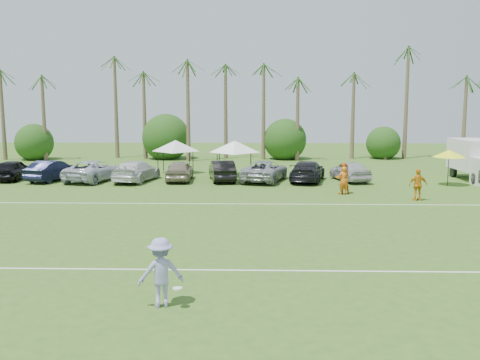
{
  "coord_description": "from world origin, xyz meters",
  "views": [
    {
      "loc": [
        2.91,
        -15.51,
        5.65
      ],
      "look_at": [
        2.16,
        12.37,
        1.6
      ],
      "focal_mm": 40.0,
      "sensor_mm": 36.0,
      "label": 1
    }
  ],
  "objects": [
    {
      "name": "palm_tree_2",
      "position": [
        -12.0,
        38.0,
        9.21
      ],
      "size": [
        2.4,
        2.4,
        10.9
      ],
      "color": "brown",
      "rests_on": "ground"
    },
    {
      "name": "palm_tree_10",
      "position": [
        23.0,
        38.0,
        9.21
      ],
      "size": [
        2.4,
        2.4,
        10.9
      ],
      "color": "brown",
      "rests_on": "ground"
    },
    {
      "name": "palm_tree_5",
      "position": [
        0.0,
        38.0,
        8.35
      ],
      "size": [
        2.4,
        2.4,
        9.9
      ],
      "color": "brown",
      "rests_on": "ground"
    },
    {
      "name": "canopy_tent_left",
      "position": [
        -3.39,
        27.05,
        2.66
      ],
      "size": [
        3.84,
        3.84,
        3.11
      ],
      "color": "black",
      "rests_on": "ground"
    },
    {
      "name": "palm_tree_3",
      "position": [
        -8.0,
        38.0,
        10.06
      ],
      "size": [
        2.4,
        2.4,
        11.9
      ],
      "color": "brown",
      "rests_on": "ground"
    },
    {
      "name": "field_lines",
      "position": [
        0.0,
        8.0,
        0.01
      ],
      "size": [
        80.0,
        12.1,
        0.01
      ],
      "color": "white",
      "rests_on": "ground"
    },
    {
      "name": "parked_car_7",
      "position": [
        6.76,
        22.86,
        0.75
      ],
      "size": [
        3.22,
        5.51,
        1.5
      ],
      "primitive_type": "imported",
      "rotation": [
        0.0,
        0.0,
        2.91
      ],
      "color": "black",
      "rests_on": "ground"
    },
    {
      "name": "parked_car_1",
      "position": [
        -11.8,
        22.69,
        0.75
      ],
      "size": [
        2.77,
        4.81,
        1.5
      ],
      "primitive_type": "imported",
      "rotation": [
        0.0,
        0.0,
        2.87
      ],
      "color": "black",
      "rests_on": "ground"
    },
    {
      "name": "parked_car_3",
      "position": [
        -5.62,
        22.55,
        0.75
      ],
      "size": [
        3.06,
        5.48,
        1.5
      ],
      "primitive_type": "imported",
      "rotation": [
        0.0,
        0.0,
        2.95
      ],
      "color": "silver",
      "rests_on": "ground"
    },
    {
      "name": "palm_tree_6",
      "position": [
        4.0,
        38.0,
        9.21
      ],
      "size": [
        2.4,
        2.4,
        10.9
      ],
      "color": "brown",
      "rests_on": "ground"
    },
    {
      "name": "box_truck",
      "position": [
        19.1,
        23.65,
        1.58
      ],
      "size": [
        2.38,
        5.8,
        2.95
      ],
      "rotation": [
        0.0,
        0.0,
        0.04
      ],
      "color": "silver",
      "rests_on": "ground"
    },
    {
      "name": "parked_car_6",
      "position": [
        3.66,
        22.83,
        0.75
      ],
      "size": [
        3.84,
        5.86,
        1.5
      ],
      "primitive_type": "imported",
      "rotation": [
        0.0,
        0.0,
        2.87
      ],
      "color": "#92949C",
      "rests_on": "ground"
    },
    {
      "name": "frisbee_player",
      "position": [
        0.33,
        -1.26,
        0.98
      ],
      "size": [
        1.42,
        1.07,
        1.96
      ],
      "rotation": [
        0.0,
        0.0,
        3.44
      ],
      "color": "#9995D3",
      "rests_on": "ground"
    },
    {
      "name": "bush_tree_0",
      "position": [
        -19.0,
        39.0,
        1.8
      ],
      "size": [
        4.0,
        4.0,
        4.0
      ],
      "color": "brown",
      "rests_on": "ground"
    },
    {
      "name": "sideline_player_c",
      "position": [
        12.41,
        15.33,
        0.93
      ],
      "size": [
        1.14,
        0.59,
        1.86
      ],
      "primitive_type": "imported",
      "rotation": [
        0.0,
        0.0,
        3.27
      ],
      "color": "orange",
      "rests_on": "ground"
    },
    {
      "name": "market_umbrella",
      "position": [
        16.2,
        21.12,
        2.21
      ],
      "size": [
        2.21,
        2.21,
        2.46
      ],
      "color": "black",
      "rests_on": "ground"
    },
    {
      "name": "bush_tree_3",
      "position": [
        16.0,
        39.0,
        1.8
      ],
      "size": [
        4.0,
        4.0,
        4.0
      ],
      "color": "brown",
      "rests_on": "ground"
    },
    {
      "name": "palm_tree_7",
      "position": [
        8.0,
        38.0,
        10.06
      ],
      "size": [
        2.4,
        2.4,
        11.9
      ],
      "color": "brown",
      "rests_on": "ground"
    },
    {
      "name": "parked_car_8",
      "position": [
        9.85,
        23.11,
        0.75
      ],
      "size": [
        2.73,
        4.69,
        1.5
      ],
      "primitive_type": "imported",
      "rotation": [
        0.0,
        0.0,
        3.37
      ],
      "color": "#B4B4B6",
      "rests_on": "ground"
    },
    {
      "name": "bush_tree_2",
      "position": [
        6.0,
        39.0,
        1.8
      ],
      "size": [
        4.0,
        4.0,
        4.0
      ],
      "color": "brown",
      "rests_on": "ground"
    },
    {
      "name": "sideline_player_a",
      "position": [
        8.42,
        17.31,
        0.87
      ],
      "size": [
        0.72,
        0.57,
        1.75
      ],
      "primitive_type": "imported",
      "rotation": [
        0.0,
        0.0,
        3.4
      ],
      "color": "orange",
      "rests_on": "ground"
    },
    {
      "name": "palm_tree_8",
      "position": [
        13.0,
        38.0,
        7.48
      ],
      "size": [
        2.4,
        2.4,
        8.9
      ],
      "color": "brown",
      "rests_on": "ground"
    },
    {
      "name": "parked_car_2",
      "position": [
        -8.71,
        22.64,
        0.75
      ],
      "size": [
        3.75,
        5.84,
        1.5
      ],
      "primitive_type": "imported",
      "rotation": [
        0.0,
        0.0,
        2.89
      ],
      "color": "silver",
      "rests_on": "ground"
    },
    {
      "name": "palm_tree_0",
      "position": [
        -22.0,
        38.0,
        7.48
      ],
      "size": [
        2.4,
        2.4,
        8.9
      ],
      "color": "brown",
      "rests_on": "ground"
    },
    {
      "name": "palm_tree_9",
      "position": [
        18.0,
        38.0,
        8.35
      ],
      "size": [
        2.4,
        2.4,
        9.9
      ],
      "color": "brown",
      "rests_on": "ground"
    },
    {
      "name": "palm_tree_4",
      "position": [
        -4.0,
        38.0,
        7.48
      ],
      "size": [
        2.4,
        2.4,
        8.9
      ],
      "color": "brown",
      "rests_on": "ground"
    },
    {
      "name": "parked_car_5",
      "position": [
        0.57,
        22.95,
        0.75
      ],
      "size": [
        2.33,
        4.75,
        1.5
      ],
      "primitive_type": "imported",
      "rotation": [
        0.0,
        0.0,
        3.31
      ],
      "color": "black",
      "rests_on": "ground"
    },
    {
      "name": "parked_car_0",
      "position": [
        -14.89,
        23.08,
        0.75
      ],
      "size": [
        1.88,
        4.44,
        1.5
      ],
      "primitive_type": "imported",
      "rotation": [
        0.0,
        0.0,
        3.17
      ],
      "color": "black",
      "rests_on": "ground"
    },
    {
      "name": "ground",
      "position": [
        0.0,
        0.0,
        0.0
      ],
      "size": [
        120.0,
        120.0,
        0.0
      ],
      "primitive_type": "plane",
      "color": "#365B1B",
      "rests_on": "ground"
    },
    {
      "name": "palm_tree_1",
      "position": [
        -17.0,
        38.0,
        8.35
      ],
      "size": [
        2.4,
        2.4,
        9.9
      ],
      "color": "brown",
      "rests_on": "ground"
    },
    {
      "name": "bush_tree_1",
      "position": [
        -6.0,
        39.0,
        1.8
      ],
      "size": [
        4.0,
        4.0,
        4.0
      ],
      "color": "brown",
      "rests_on": "ground"
    },
    {
      "name": "canopy_tent_right",
      "position": [
        1.38,
        25.72,
        2.73
      ],
      "size": [
        3.94,
        3.94,
        3.19
      ],
      "color": "black",
      "rests_on": "ground"
    },
    {
      "name": "parked_car_4",
      "position": [
        -2.52,
        22.88,
        0.75
      ],
      "size": [
        1.92,
        4.46,
        1.5
      ],
      "primitive_type": "imported",
      "rotation": [
        0.0,
        0.0,
        3.17
      ],
      "color": "gray",
      "rests_on": "ground"
    },
    {
      "name": "sideline_player_b",
      "position": [
        8.43,
        17.58,
        0.97
      ],
      "size": [
        1.09,
        0.94,
        1.95
      ],
      "primitive_type": "imported",
      "rotation": [
        0.0,
        0.0,
        3.38
      ],
      "color": "orange",
      "rests_on": "ground"
    }
  ]
}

